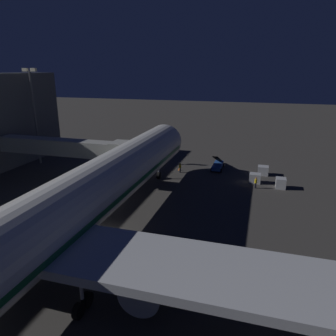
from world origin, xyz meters
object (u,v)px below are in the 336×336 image
object	(u,v)px
baggage_container_spare	(281,183)
ground_crew_marshaller_fwd	(180,167)
jet_bridge	(74,148)
baggage_container_near_belt	(263,171)
airliner_at_gate	(50,223)
ground_crew_by_belt_loader	(256,182)
apron_floodlight_mast	(34,110)
traffic_cone_nose_port	(179,169)
baggage_container_mid_row	(255,178)
belt_loader	(218,165)
traffic_cone_nose_starboard	(157,167)

from	to	relation	value
baggage_container_spare	ground_crew_marshaller_fwd	size ratio (longest dim) A/B	0.92
jet_bridge	baggage_container_near_belt	distance (m)	32.60
airliner_at_gate	ground_crew_by_belt_loader	bearing A→B (deg)	-119.12
baggage_container_near_belt	baggage_container_spare	bearing A→B (deg)	114.26
apron_floodlight_mast	traffic_cone_nose_port	world-z (taller)	apron_floodlight_mast
baggage_container_mid_row	ground_crew_by_belt_loader	xyz separation A→B (m)	(-0.19, 2.59, 0.20)
baggage_container_mid_row	jet_bridge	bearing A→B (deg)	15.52
baggage_container_near_belt	baggage_container_mid_row	xyz separation A→B (m)	(1.22, 4.65, -0.01)
apron_floodlight_mast	belt_loader	size ratio (longest dim) A/B	2.09
airliner_at_gate	baggage_container_spare	bearing A→B (deg)	-123.47
traffic_cone_nose_starboard	apron_floodlight_mast	bearing A→B (deg)	7.89
jet_bridge	baggage_container_mid_row	distance (m)	29.94
ground_crew_by_belt_loader	ground_crew_marshaller_fwd	size ratio (longest dim) A/B	0.99
baggage_container_spare	airliner_at_gate	bearing A→B (deg)	56.53
airliner_at_gate	ground_crew_by_belt_loader	distance (m)	33.19
baggage_container_near_belt	traffic_cone_nose_port	world-z (taller)	baggage_container_near_belt
ground_crew_by_belt_loader	traffic_cone_nose_port	xyz separation A→B (m)	(13.79, -5.52, -0.70)
apron_floodlight_mast	ground_crew_marshaller_fwd	world-z (taller)	apron_floodlight_mast
baggage_container_mid_row	traffic_cone_nose_port	bearing A→B (deg)	-12.16
apron_floodlight_mast	traffic_cone_nose_starboard	size ratio (longest dim) A/B	32.91
baggage_container_spare	apron_floodlight_mast	bearing A→B (deg)	-1.41
ground_crew_marshaller_fwd	traffic_cone_nose_port	world-z (taller)	ground_crew_marshaller_fwd
jet_bridge	apron_floodlight_mast	size ratio (longest dim) A/B	1.31
apron_floodlight_mast	baggage_container_near_belt	xyz separation A→B (m)	(-42.53, -4.95, -9.70)
baggage_container_spare	traffic_cone_nose_starboard	size ratio (longest dim) A/B	2.99
ground_crew_by_belt_loader	ground_crew_marshaller_fwd	xyz separation A→B (m)	(13.36, -4.39, 0.01)
baggage_container_near_belt	baggage_container_spare	world-z (taller)	baggage_container_spare
jet_bridge	ground_crew_by_belt_loader	xyz separation A→B (m)	(-28.64, -5.31, -4.75)
airliner_at_gate	ground_crew_by_belt_loader	size ratio (longest dim) A/B	39.90
jet_bridge	baggage_container_spare	world-z (taller)	jet_bridge
airliner_at_gate	ground_crew_marshaller_fwd	bearing A→B (deg)	-94.55
ground_crew_by_belt_loader	airliner_at_gate	bearing A→B (deg)	60.88
traffic_cone_nose_port	apron_floodlight_mast	bearing A→B (deg)	6.65
baggage_container_near_belt	baggage_container_mid_row	distance (m)	4.81
baggage_container_spare	traffic_cone_nose_port	xyz separation A→B (m)	(17.56, -4.35, -0.54)
apron_floodlight_mast	baggage_container_spare	size ratio (longest dim) A/B	11.01
baggage_container_near_belt	traffic_cone_nose_port	xyz separation A→B (m)	(14.83, 1.72, -0.52)
jet_bridge	belt_loader	distance (m)	25.92
baggage_container_spare	traffic_cone_nose_starboard	distance (m)	22.39
ground_crew_marshaller_fwd	traffic_cone_nose_port	xyz separation A→B (m)	(0.44, -1.13, -0.71)
baggage_container_near_belt	traffic_cone_nose_port	size ratio (longest dim) A/B	3.28
traffic_cone_nose_starboard	baggage_container_mid_row	bearing A→B (deg)	170.75
airliner_at_gate	jet_bridge	world-z (taller)	airliner_at_gate
baggage_container_spare	ground_crew_marshaller_fwd	bearing A→B (deg)	-10.64
baggage_container_spare	ground_crew_marshaller_fwd	xyz separation A→B (m)	(17.12, -3.22, 0.17)
baggage_container_near_belt	ground_crew_by_belt_loader	xyz separation A→B (m)	(1.03, 7.24, 0.18)
ground_crew_by_belt_loader	belt_loader	bearing A→B (deg)	-49.30
belt_loader	baggage_container_near_belt	size ratio (longest dim) A/B	4.80
ground_crew_by_belt_loader	traffic_cone_nose_starboard	bearing A→B (deg)	-16.89
jet_bridge	traffic_cone_nose_port	size ratio (longest dim) A/B	43.21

